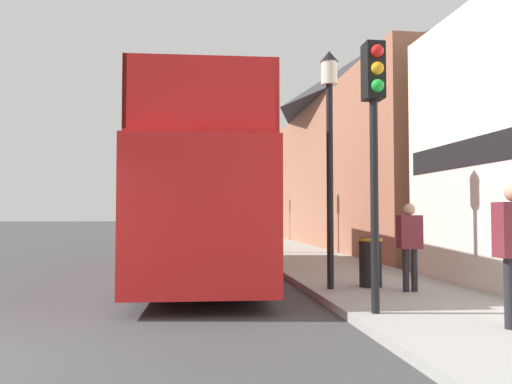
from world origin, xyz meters
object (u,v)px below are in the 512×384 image
parked_car_ahead_of_bus (219,237)px  litter_bin (370,260)px  traffic_signal (374,114)px  lamp_post_nearest (330,124)px  lamp_post_second (265,169)px  lamp_post_third (240,182)px  tour_bus (205,203)px  pedestrian_second (410,238)px

parked_car_ahead_of_bus → litter_bin: (2.39, -9.97, 0.01)m
traffic_signal → lamp_post_nearest: size_ratio=0.86×
parked_car_ahead_of_bus → traffic_signal: size_ratio=1.05×
lamp_post_second → litter_bin: 9.14m
lamp_post_nearest → lamp_post_third: bearing=89.8°
lamp_post_third → litter_bin: size_ratio=4.64×
tour_bus → pedestrian_second: size_ratio=6.03×
traffic_signal → pedestrian_second: bearing=53.2°
lamp_post_nearest → litter_bin: lamp_post_nearest is taller
lamp_post_second → lamp_post_third: size_ratio=0.98×
lamp_post_third → tour_bus: bearing=-99.3°
tour_bus → lamp_post_third: size_ratio=2.18×
litter_bin → tour_bus: bearing=136.0°
parked_car_ahead_of_bus → traffic_signal: 12.82m
lamp_post_nearest → lamp_post_third: size_ratio=1.02×
lamp_post_third → lamp_post_second: bearing=-89.8°
tour_bus → litter_bin: tour_bus is taller
tour_bus → parked_car_ahead_of_bus: 7.06m
parked_car_ahead_of_bus → lamp_post_second: lamp_post_second is taller
parked_car_ahead_of_bus → pedestrian_second: (2.91, -10.64, 0.47)m
lamp_post_second → pedestrian_second: bearing=-82.3°
traffic_signal → lamp_post_third: size_ratio=0.88×
lamp_post_nearest → tour_bus: bearing=125.8°
pedestrian_second → litter_bin: size_ratio=1.67×
pedestrian_second → litter_bin: pedestrian_second is taller
lamp_post_third → pedestrian_second: bearing=-85.9°
tour_bus → lamp_post_nearest: (2.31, -3.20, 1.51)m
traffic_signal → lamp_post_third: (0.08, 20.14, 0.22)m
pedestrian_second → traffic_signal: size_ratio=0.41×
traffic_signal → lamp_post_second: (0.12, 11.26, 0.16)m
litter_bin → pedestrian_second: bearing=-51.9°
litter_bin → traffic_signal: bearing=-109.0°
lamp_post_second → lamp_post_third: (-0.03, 8.88, 0.06)m
pedestrian_second → lamp_post_second: size_ratio=0.37×
lamp_post_nearest → lamp_post_second: size_ratio=1.05×
lamp_post_second → litter_bin: lamp_post_second is taller
pedestrian_second → lamp_post_nearest: bearing=159.3°
pedestrian_second → traffic_signal: 3.02m
tour_bus → lamp_post_third: bearing=83.4°
lamp_post_nearest → lamp_post_second: bearing=89.3°
parked_car_ahead_of_bus → lamp_post_nearest: lamp_post_nearest is taller
lamp_post_second → tour_bus: bearing=-113.0°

